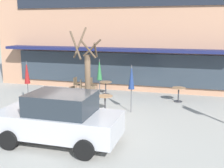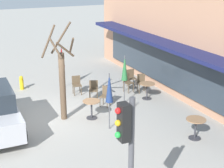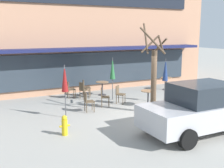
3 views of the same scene
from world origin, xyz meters
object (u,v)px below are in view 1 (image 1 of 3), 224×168
at_px(cafe_table_near_wall, 179,92).
at_px(cafe_chair_2, 93,94).
at_px(cafe_table_by_tree, 106,86).
at_px(cafe_chair_4, 74,94).
at_px(cafe_table_streetside, 105,101).
at_px(cafe_chair_5, 92,84).
at_px(patio_umbrella_green_folded, 27,73).
at_px(cafe_chair_3, 77,83).
at_px(street_tree, 87,79).
at_px(patio_umbrella_cream_folded, 131,77).
at_px(patio_umbrella_corner_open, 99,70).
at_px(parked_sedan, 59,118).
at_px(cafe_chair_0, 83,86).
at_px(cafe_chair_1, 52,94).

xyz_separation_m(cafe_table_near_wall, cafe_chair_2, (-4.16, -1.63, 0.01)).
relative_size(cafe_table_by_tree, cafe_chair_4, 0.85).
relative_size(cafe_table_streetside, cafe_table_by_tree, 1.00).
bearing_deg(cafe_table_near_wall, cafe_chair_5, 172.48).
bearing_deg(patio_umbrella_green_folded, cafe_table_near_wall, 20.05).
distance_m(cafe_chair_4, cafe_chair_5, 2.49).
bearing_deg(cafe_chair_3, street_tree, -61.55).
xyz_separation_m(patio_umbrella_cream_folded, patio_umbrella_corner_open, (-2.08, 1.68, 0.00)).
xyz_separation_m(patio_umbrella_corner_open, cafe_chair_3, (-1.88, 1.34, -1.10)).
relative_size(cafe_chair_2, cafe_chair_3, 1.00).
distance_m(cafe_table_near_wall, cafe_table_streetside, 4.16).
height_order(patio_umbrella_cream_folded, street_tree, street_tree).
height_order(cafe_table_streetside, patio_umbrella_cream_folded, patio_umbrella_cream_folded).
distance_m(cafe_chair_2, parked_sedan, 4.92).
bearing_deg(cafe_table_near_wall, patio_umbrella_corner_open, -169.49).
xyz_separation_m(cafe_table_near_wall, street_tree, (-3.63, -3.72, 1.18)).
xyz_separation_m(cafe_table_near_wall, cafe_chair_5, (-5.04, 0.66, 0.01)).
height_order(cafe_chair_0, cafe_chair_1, same).
bearing_deg(cafe_chair_2, cafe_chair_0, 125.67).
relative_size(patio_umbrella_corner_open, cafe_chair_4, 2.47).
bearing_deg(cafe_table_streetside, patio_umbrella_cream_folded, 12.20).
height_order(cafe_chair_2, street_tree, street_tree).
bearing_deg(street_tree, cafe_chair_1, 150.03).
bearing_deg(patio_umbrella_corner_open, cafe_chair_2, -94.93).
relative_size(cafe_table_streetside, parked_sedan, 0.18).
height_order(patio_umbrella_green_folded, cafe_chair_1, patio_umbrella_green_folded).
xyz_separation_m(cafe_table_streetside, cafe_chair_4, (-1.93, 0.87, 0.01)).
bearing_deg(cafe_table_streetside, parked_sedan, -96.41).
bearing_deg(cafe_chair_3, parked_sedan, -71.56).
distance_m(cafe_table_streetside, cafe_chair_3, 4.30).
relative_size(cafe_chair_5, street_tree, 0.23).
relative_size(cafe_table_by_tree, cafe_chair_1, 0.85).
height_order(cafe_chair_4, street_tree, street_tree).
xyz_separation_m(patio_umbrella_green_folded, cafe_chair_2, (3.07, 1.01, -1.10)).
relative_size(patio_umbrella_cream_folded, patio_umbrella_corner_open, 1.00).
distance_m(cafe_table_near_wall, patio_umbrella_cream_folded, 3.35).
height_order(cafe_chair_0, cafe_chair_5, same).
xyz_separation_m(patio_umbrella_green_folded, cafe_chair_1, (1.12, 0.34, -1.10)).
relative_size(cafe_chair_0, street_tree, 0.23).
relative_size(cafe_chair_2, street_tree, 0.23).
bearing_deg(parked_sedan, cafe_chair_0, 105.17).
distance_m(cafe_table_near_wall, cafe_table_by_tree, 4.14).
xyz_separation_m(cafe_chair_0, street_tree, (1.76, -3.81, 1.17)).
relative_size(cafe_table_near_wall, cafe_chair_4, 0.85).
height_order(cafe_chair_0, cafe_chair_3, same).
bearing_deg(cafe_chair_1, cafe_table_by_tree, 53.91).
bearing_deg(street_tree, cafe_table_near_wall, 45.74).
xyz_separation_m(patio_umbrella_cream_folded, cafe_chair_2, (-2.15, 0.81, -1.10)).
bearing_deg(cafe_chair_5, patio_umbrella_cream_folded, -45.65).
xyz_separation_m(patio_umbrella_cream_folded, cafe_chair_4, (-3.10, 0.61, -1.10)).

